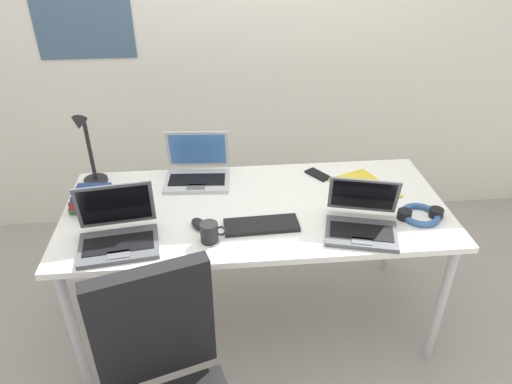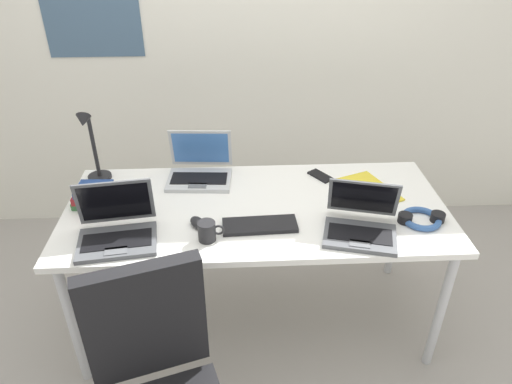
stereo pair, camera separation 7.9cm
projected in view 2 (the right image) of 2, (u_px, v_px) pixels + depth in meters
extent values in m
plane|color=gray|center=(256.00, 317.00, 2.63)|extent=(12.00, 12.00, 0.00)
cube|color=silver|center=(247.00, 30.00, 2.88)|extent=(6.00, 0.12, 2.60)
cube|color=white|center=(256.00, 209.00, 2.25)|extent=(1.80, 0.80, 0.03)
cylinder|color=#B2B5BA|center=(73.00, 325.00, 2.12)|extent=(0.04, 0.04, 0.71)
cylinder|color=#B2B5BA|center=(440.00, 311.00, 2.19)|extent=(0.04, 0.04, 0.71)
cylinder|color=#B2B5BA|center=(106.00, 234.00, 2.69)|extent=(0.04, 0.04, 0.71)
cylinder|color=#B2B5BA|center=(396.00, 225.00, 2.77)|extent=(0.04, 0.04, 0.71)
cylinder|color=black|center=(100.00, 177.00, 2.46)|extent=(0.12, 0.12, 0.02)
cylinder|color=black|center=(94.00, 146.00, 2.37)|extent=(0.02, 0.02, 0.34)
cylinder|color=black|center=(85.00, 117.00, 2.25)|extent=(0.01, 0.08, 0.01)
cone|color=black|center=(83.00, 121.00, 2.21)|extent=(0.07, 0.09, 0.09)
cube|color=#515459|center=(360.00, 236.00, 2.02)|extent=(0.35, 0.28, 0.02)
cube|color=black|center=(360.00, 234.00, 2.02)|extent=(0.29, 0.18, 0.00)
cube|color=#595B60|center=(360.00, 244.00, 1.96)|extent=(0.09, 0.07, 0.00)
cube|color=#515459|center=(363.00, 197.00, 2.08)|extent=(0.32, 0.15, 0.20)
cube|color=black|center=(363.00, 198.00, 2.08)|extent=(0.28, 0.13, 0.17)
cube|color=#B7BABC|center=(199.00, 180.00, 2.43)|extent=(0.34, 0.24, 0.02)
cube|color=black|center=(199.00, 178.00, 2.42)|extent=(0.29, 0.14, 0.00)
cube|color=#595B60|center=(197.00, 186.00, 2.36)|extent=(0.09, 0.05, 0.00)
cube|color=#B7BABC|center=(201.00, 148.00, 2.48)|extent=(0.33, 0.08, 0.22)
cube|color=#3F72BF|center=(201.00, 148.00, 2.47)|extent=(0.29, 0.06, 0.18)
cube|color=#515459|center=(117.00, 242.00, 1.99)|extent=(0.35, 0.26, 0.02)
cube|color=black|center=(117.00, 240.00, 1.98)|extent=(0.30, 0.16, 0.00)
cube|color=#595B60|center=(116.00, 251.00, 1.92)|extent=(0.10, 0.06, 0.00)
cube|color=#515459|center=(115.00, 202.00, 2.04)|extent=(0.33, 0.09, 0.22)
cube|color=black|center=(115.00, 202.00, 2.03)|extent=(0.29, 0.08, 0.18)
cube|color=black|center=(260.00, 225.00, 2.09)|extent=(0.33, 0.13, 0.02)
ellipsoid|color=black|center=(198.00, 223.00, 2.10)|extent=(0.10, 0.11, 0.03)
cube|color=black|center=(320.00, 176.00, 2.48)|extent=(0.13, 0.15, 0.01)
torus|color=#335999|center=(421.00, 219.00, 2.13)|extent=(0.18, 0.18, 0.03)
cylinder|color=black|center=(405.00, 218.00, 2.12)|extent=(0.06, 0.06, 0.04)
cylinder|color=black|center=(438.00, 217.00, 2.13)|extent=(0.06, 0.06, 0.04)
cube|color=#336638|center=(97.00, 201.00, 2.25)|extent=(0.22, 0.13, 0.03)
cube|color=maroon|center=(97.00, 194.00, 2.23)|extent=(0.21, 0.15, 0.03)
cube|color=navy|center=(94.00, 189.00, 2.21)|extent=(0.16, 0.14, 0.03)
cube|color=gold|center=(366.00, 190.00, 2.36)|extent=(0.33, 0.37, 0.01)
cylinder|color=black|center=(207.00, 231.00, 2.00)|extent=(0.08, 0.08, 0.09)
torus|color=black|center=(219.00, 230.00, 2.00)|extent=(0.05, 0.01, 0.05)
cube|color=black|center=(145.00, 321.00, 1.64)|extent=(0.42, 0.18, 0.48)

